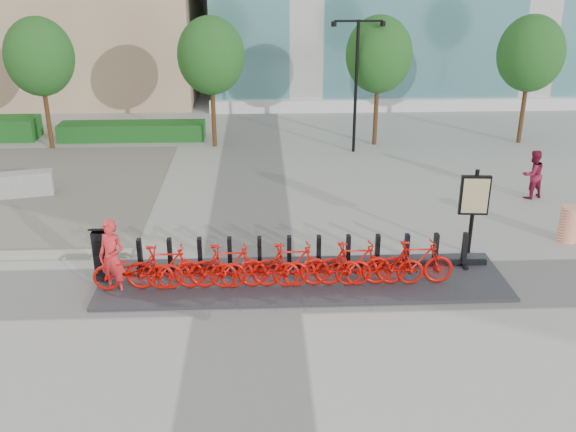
{
  "coord_description": "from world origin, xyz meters",
  "views": [
    {
      "loc": [
        0.35,
        -13.2,
        7.25
      ],
      "look_at": [
        1.0,
        1.5,
        1.2
      ],
      "focal_mm": 40.0,
      "sensor_mm": 36.0,
      "label": 1
    }
  ],
  "objects_px": {
    "kiosk": "(102,254)",
    "construction_barrel": "(569,224)",
    "bike_0": "(133,270)",
    "jersey_barrier": "(20,184)",
    "pedestrian": "(533,174)",
    "worker_red": "(112,257)",
    "map_sign": "(474,199)"
  },
  "relations": [
    {
      "from": "map_sign",
      "to": "bike_0",
      "type": "bearing_deg",
      "value": -163.47
    },
    {
      "from": "kiosk",
      "to": "construction_barrel",
      "type": "distance_m",
      "value": 12.16
    },
    {
      "from": "bike_0",
      "to": "pedestrian",
      "type": "xyz_separation_m",
      "value": [
        11.51,
        5.68,
        0.22
      ]
    },
    {
      "from": "kiosk",
      "to": "pedestrian",
      "type": "distance_m",
      "value": 13.35
    },
    {
      "from": "bike_0",
      "to": "worker_red",
      "type": "bearing_deg",
      "value": 87.12
    },
    {
      "from": "bike_0",
      "to": "pedestrian",
      "type": "height_order",
      "value": "pedestrian"
    },
    {
      "from": "bike_0",
      "to": "construction_barrel",
      "type": "xyz_separation_m",
      "value": [
        11.22,
        2.38,
        -0.07
      ]
    },
    {
      "from": "kiosk",
      "to": "jersey_barrier",
      "type": "distance_m",
      "value": 7.23
    },
    {
      "from": "kiosk",
      "to": "construction_barrel",
      "type": "relative_size",
      "value": 1.37
    },
    {
      "from": "worker_red",
      "to": "pedestrian",
      "type": "distance_m",
      "value": 13.23
    },
    {
      "from": "construction_barrel",
      "to": "jersey_barrier",
      "type": "distance_m",
      "value": 16.53
    },
    {
      "from": "worker_red",
      "to": "map_sign",
      "type": "distance_m",
      "value": 8.94
    },
    {
      "from": "bike_0",
      "to": "jersey_barrier",
      "type": "height_order",
      "value": "bike_0"
    },
    {
      "from": "map_sign",
      "to": "worker_red",
      "type": "bearing_deg",
      "value": -164.19
    },
    {
      "from": "worker_red",
      "to": "jersey_barrier",
      "type": "distance_m",
      "value": 7.86
    },
    {
      "from": "bike_0",
      "to": "kiosk",
      "type": "bearing_deg",
      "value": 56.42
    },
    {
      "from": "kiosk",
      "to": "worker_red",
      "type": "relative_size",
      "value": 0.76
    },
    {
      "from": "kiosk",
      "to": "construction_barrel",
      "type": "xyz_separation_m",
      "value": [
        12.02,
        1.84,
        -0.24
      ]
    },
    {
      "from": "kiosk",
      "to": "pedestrian",
      "type": "height_order",
      "value": "pedestrian"
    },
    {
      "from": "bike_0",
      "to": "worker_red",
      "type": "relative_size",
      "value": 1.04
    },
    {
      "from": "construction_barrel",
      "to": "kiosk",
      "type": "bearing_deg",
      "value": -171.29
    },
    {
      "from": "bike_0",
      "to": "kiosk",
      "type": "distance_m",
      "value": 0.98
    },
    {
      "from": "bike_0",
      "to": "jersey_barrier",
      "type": "bearing_deg",
      "value": 36.02
    },
    {
      "from": "kiosk",
      "to": "map_sign",
      "type": "relative_size",
      "value": 0.6
    },
    {
      "from": "jersey_barrier",
      "to": "worker_red",
      "type": "bearing_deg",
      "value": -69.61
    },
    {
      "from": "bike_0",
      "to": "map_sign",
      "type": "distance_m",
      "value": 8.54
    },
    {
      "from": "pedestrian",
      "to": "construction_barrel",
      "type": "height_order",
      "value": "pedestrian"
    },
    {
      "from": "kiosk",
      "to": "bike_0",
      "type": "bearing_deg",
      "value": -31.89
    },
    {
      "from": "worker_red",
      "to": "map_sign",
      "type": "relative_size",
      "value": 0.78
    },
    {
      "from": "pedestrian",
      "to": "bike_0",
      "type": "bearing_deg",
      "value": 6.9
    },
    {
      "from": "pedestrian",
      "to": "jersey_barrier",
      "type": "relative_size",
      "value": 0.78
    },
    {
      "from": "jersey_barrier",
      "to": "map_sign",
      "type": "xyz_separation_m",
      "value": [
        13.09,
        -4.84,
        1.12
      ]
    }
  ]
}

